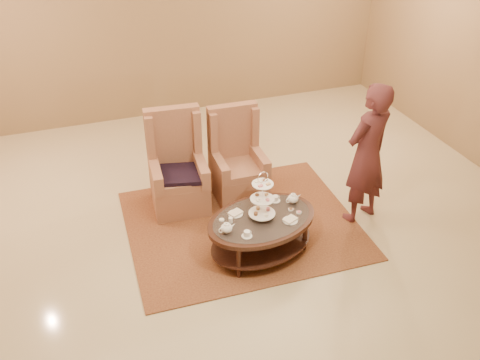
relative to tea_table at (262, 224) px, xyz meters
name	(u,v)px	position (x,y,z in m)	size (l,w,h in m)	color
ground	(240,246)	(-0.21, 0.18, -0.40)	(8.00, 8.00, 0.00)	beige
ceiling	(240,246)	(-0.21, 0.18, -0.40)	(8.00, 8.00, 0.02)	white
wall_back	(158,14)	(-0.21, 4.18, 1.35)	(8.00, 0.04, 3.50)	#967851
rug	(242,224)	(-0.04, 0.57, -0.40)	(2.90, 2.45, 0.02)	brown
tea_table	(262,224)	(0.00, 0.00, 0.00)	(1.49, 1.18, 1.11)	black
armchair_left	(178,175)	(-0.66, 1.32, 0.04)	(0.76, 0.79, 1.31)	#A4694D
armchair_right	(237,166)	(0.15, 1.30, 0.01)	(0.68, 0.70, 1.24)	#A4694D
person	(367,155)	(1.45, 0.24, 0.51)	(0.77, 0.62, 1.84)	#4F2224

